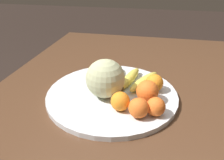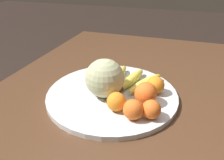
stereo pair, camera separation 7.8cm
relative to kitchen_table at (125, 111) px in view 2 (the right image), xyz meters
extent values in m
cube|color=#4C301E|center=(0.00, 0.00, 0.06)|extent=(1.50, 1.04, 0.04)
cube|color=#4C301E|center=(0.66, -0.44, -0.30)|extent=(0.07, 0.07, 0.68)
cube|color=#4C301E|center=(0.66, 0.44, -0.30)|extent=(0.07, 0.07, 0.68)
cylinder|color=silver|center=(-0.04, 0.04, 0.09)|extent=(0.48, 0.48, 0.02)
torus|color=#47382D|center=(-0.04, 0.04, 0.10)|extent=(0.48, 0.48, 0.01)
sphere|color=#B2B789|center=(-0.07, 0.06, 0.17)|extent=(0.14, 0.14, 0.14)
sphere|color=#473819|center=(-0.04, 0.01, 0.12)|extent=(0.03, 0.03, 0.03)
ellipsoid|color=#DBC64C|center=(0.03, -0.07, 0.12)|extent=(0.18, 0.12, 0.04)
ellipsoid|color=#DBC64C|center=(0.05, -0.01, 0.12)|extent=(0.19, 0.08, 0.04)
ellipsoid|color=#DBC64C|center=(0.06, 0.05, 0.12)|extent=(0.18, 0.04, 0.04)
sphere|color=orange|center=(-0.07, -0.09, 0.14)|extent=(0.08, 0.08, 0.08)
sphere|color=orange|center=(-0.14, -0.12, 0.13)|extent=(0.06, 0.06, 0.06)
sphere|color=orange|center=(-0.14, -0.01, 0.13)|extent=(0.06, 0.06, 0.06)
sphere|color=orange|center=(0.01, -0.11, 0.13)|extent=(0.06, 0.06, 0.06)
sphere|color=orange|center=(-0.16, -0.07, 0.13)|extent=(0.06, 0.06, 0.06)
cube|color=white|center=(-0.12, -0.06, 0.10)|extent=(0.09, 0.06, 0.00)
camera|label=1|loc=(-0.71, -0.10, 0.52)|focal=35.00mm
camera|label=2|loc=(-0.69, -0.17, 0.52)|focal=35.00mm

